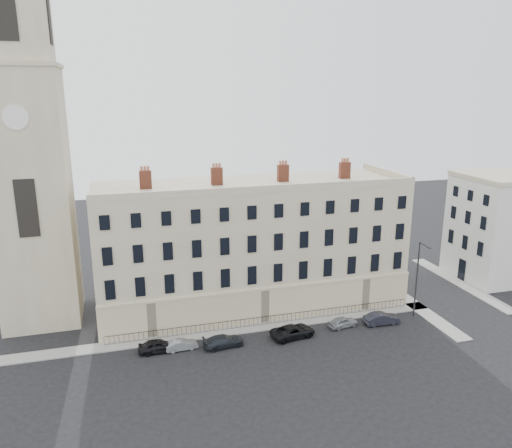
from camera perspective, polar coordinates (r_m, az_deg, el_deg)
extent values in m
plane|color=black|center=(54.74, 9.07, -12.98)|extent=(160.00, 160.00, 0.00)
cube|color=tan|center=(60.31, -0.61, -2.33)|extent=(36.00, 12.00, 15.00)
cube|color=beige|center=(56.83, 1.04, -9.42)|extent=(36.10, 0.18, 4.00)
cube|color=beige|center=(68.85, 14.14, -5.39)|extent=(0.18, 12.10, 4.00)
cube|color=tan|center=(52.89, 1.04, 4.00)|extent=(36.00, 0.35, 0.80)
cube|color=tan|center=(65.35, 14.72, 5.66)|extent=(0.35, 12.00, 0.80)
cube|color=brown|center=(56.42, -12.52, 4.97)|extent=(1.30, 0.70, 2.00)
cube|color=brown|center=(57.41, -4.51, 5.46)|extent=(1.30, 0.70, 2.00)
cube|color=brown|center=(59.48, 3.10, 5.82)|extent=(1.30, 0.70, 2.00)
cube|color=brown|center=(62.51, 10.10, 6.07)|extent=(1.30, 0.70, 2.00)
cube|color=tan|center=(59.34, -24.17, 2.51)|extent=(8.00, 8.00, 28.00)
cube|color=tan|center=(58.64, -26.31, 20.92)|extent=(7.04, 7.04, 10.00)
cube|color=black|center=(55.21, -27.04, 21.81)|extent=(2.20, 0.14, 7.00)
cylinder|color=white|center=(54.24, -25.79, 10.90)|extent=(2.40, 0.14, 2.40)
cube|color=silver|center=(76.34, 25.86, -0.51)|extent=(10.00, 10.00, 14.00)
cube|color=gray|center=(55.96, -2.70, -12.06)|extent=(48.00, 2.00, 0.12)
cube|color=gray|center=(66.86, 16.43, -7.98)|extent=(2.00, 24.00, 0.12)
cube|color=gray|center=(73.90, 22.24, -6.26)|extent=(2.00, 20.00, 0.12)
cube|color=black|center=(56.80, 1.19, -10.52)|extent=(35.00, 0.04, 0.04)
cube|color=black|center=(57.20, 1.18, -11.34)|extent=(35.00, 0.04, 0.04)
imported|color=black|center=(52.57, -11.10, -13.50)|extent=(3.99, 1.62, 1.36)
imported|color=gray|center=(52.67, -8.52, -13.48)|extent=(3.38, 1.42, 1.09)
imported|color=#1F232A|center=(52.71, -3.74, -13.21)|extent=(4.44, 2.20, 1.24)
imported|color=black|center=(54.52, 4.24, -12.14)|extent=(5.16, 3.00, 1.35)
imported|color=gray|center=(57.37, 9.90, -10.97)|extent=(3.66, 1.97, 1.18)
imported|color=#21222D|center=(58.86, 14.17, -10.43)|extent=(4.14, 1.59, 1.35)
cylinder|color=#2F3035|center=(60.34, 17.88, -6.07)|extent=(0.18, 0.18, 9.07)
cylinder|color=#2F3035|center=(58.34, 18.68, -2.27)|extent=(0.19, 1.70, 0.11)
cube|color=#2F3035|center=(57.76, 19.14, -2.55)|extent=(0.23, 0.58, 0.14)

